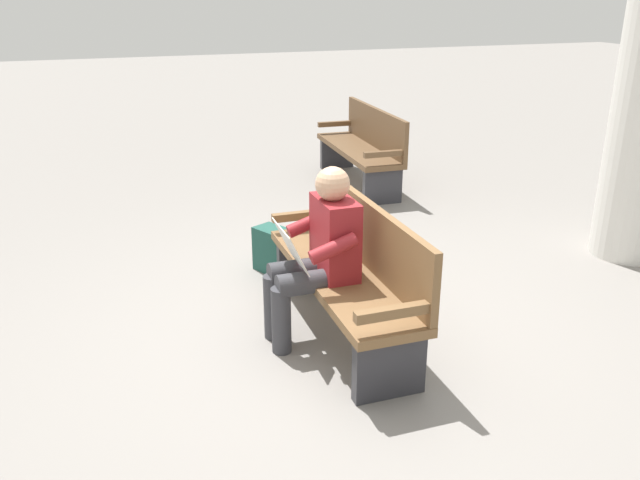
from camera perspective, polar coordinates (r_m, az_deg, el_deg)
name	(u,v)px	position (r m, az deg, el deg)	size (l,w,h in m)	color
ground_plane	(340,331)	(4.54, 1.75, -7.98)	(40.00, 40.00, 0.00)	gray
bench_near	(351,269)	(4.36, 2.69, -2.56)	(1.81, 0.51, 0.90)	brown
person_seated	(319,251)	(4.20, -0.12, -0.97)	(0.57, 0.58, 1.18)	maroon
backpack	(276,251)	(5.40, -3.86, -0.95)	(0.41, 0.35, 0.37)	#1E4C42
bench_far	(364,146)	(7.82, 3.84, 8.18)	(1.82, 0.58, 0.90)	brown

